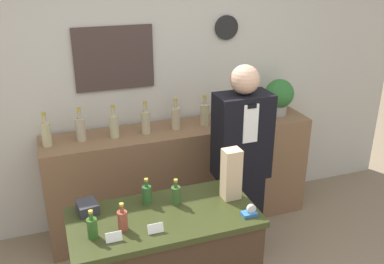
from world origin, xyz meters
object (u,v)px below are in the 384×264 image
object	(u,v)px
shopkeeper	(241,168)
paper_bag	(231,174)
tape_dispenser	(250,212)
potted_plant	(279,95)

from	to	relation	value
shopkeeper	paper_bag	bearing A→B (deg)	-122.15
shopkeeper	tape_dispenser	xyz separation A→B (m)	(-0.30, -0.75, 0.13)
potted_plant	shopkeeper	bearing A→B (deg)	-137.28
paper_bag	tape_dispenser	world-z (taller)	paper_bag
tape_dispenser	paper_bag	bearing A→B (deg)	96.05
shopkeeper	tape_dispenser	size ratio (longest dim) A/B	18.37
potted_plant	paper_bag	world-z (taller)	potted_plant
shopkeeper	paper_bag	distance (m)	0.67
potted_plant	tape_dispenser	xyz separation A→B (m)	(-0.99, -1.39, -0.21)
potted_plant	paper_bag	size ratio (longest dim) A/B	1.01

